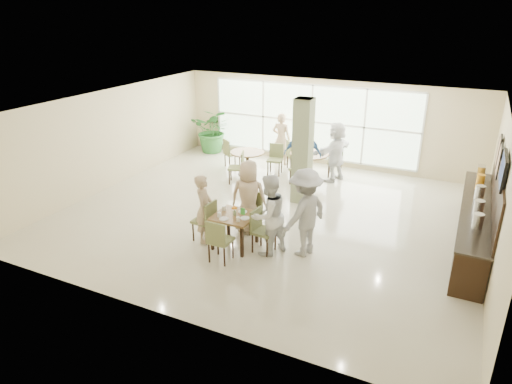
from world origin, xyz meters
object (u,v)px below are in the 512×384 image
at_px(potted_plant, 213,130).
at_px(teen_right, 268,215).
at_px(main_table, 235,219).
at_px(adult_a, 302,155).
at_px(adult_b, 336,152).
at_px(teen_standing, 305,213).
at_px(teen_left, 204,209).
at_px(teen_far, 249,197).
at_px(adult_standing, 281,139).
at_px(round_table_left, 247,157).
at_px(buffet_counter, 475,222).
at_px(round_table_right, 309,158).

relative_size(potted_plant, teen_right, 0.91).
xyz_separation_m(main_table, adult_a, (0.01, 4.16, 0.29)).
relative_size(main_table, adult_b, 0.48).
bearing_deg(teen_standing, adult_b, -151.18).
bearing_deg(teen_right, adult_a, -144.71).
bearing_deg(adult_a, teen_left, -114.10).
bearing_deg(teen_far, adult_standing, -88.12).
xyz_separation_m(teen_left, teen_right, (1.51, 0.11, 0.10)).
bearing_deg(main_table, adult_b, 81.09).
relative_size(teen_far, adult_b, 0.96).
height_order(teen_far, adult_b, adult_b).
height_order(round_table_left, adult_b, adult_b).
bearing_deg(teen_far, buffet_counter, -174.54).
xyz_separation_m(potted_plant, teen_right, (4.81, -5.85, 0.08)).
xyz_separation_m(main_table, teen_standing, (1.47, 0.35, 0.31)).
relative_size(buffet_counter, teen_standing, 2.46).
height_order(buffet_counter, adult_b, buffet_counter).
xyz_separation_m(teen_left, adult_standing, (-0.56, 5.74, 0.09)).
height_order(round_table_left, potted_plant, potted_plant).
relative_size(round_table_left, teen_far, 0.60).
bearing_deg(buffet_counter, teen_standing, -148.70).
distance_m(teen_far, teen_standing, 1.59).
bearing_deg(potted_plant, main_table, -55.67).
bearing_deg(round_table_right, teen_far, -90.16).
relative_size(round_table_left, teen_right, 0.59).
bearing_deg(buffet_counter, round_table_left, 163.53).
height_order(potted_plant, teen_far, teen_far).
bearing_deg(potted_plant, teen_standing, -45.25).
xyz_separation_m(round_table_right, adult_a, (0.05, -0.77, 0.34)).
distance_m(teen_left, adult_b, 5.24).
relative_size(potted_plant, teen_left, 1.03).
bearing_deg(teen_standing, buffet_counter, 141.54).
bearing_deg(potted_plant, round_table_left, -36.78).
xyz_separation_m(teen_right, teen_standing, (0.69, 0.30, 0.07)).
distance_m(main_table, teen_left, 0.75).
xyz_separation_m(main_table, adult_standing, (-1.29, 5.69, 0.22)).
height_order(main_table, round_table_left, same).
relative_size(main_table, teen_far, 0.50).
bearing_deg(teen_standing, adult_standing, -132.35).
distance_m(round_table_right, teen_right, 4.96).
bearing_deg(round_table_left, adult_b, 15.08).
relative_size(teen_left, adult_standing, 0.90).
bearing_deg(buffet_counter, teen_left, -156.43).
distance_m(buffet_counter, teen_right, 4.56).
relative_size(round_table_left, teen_left, 0.67).
relative_size(main_table, adult_standing, 0.50).
height_order(round_table_right, teen_left, teen_left).
distance_m(teen_far, adult_a, 3.38).
xyz_separation_m(buffet_counter, teen_far, (-4.77, -1.53, 0.32)).
relative_size(teen_far, adult_standing, 1.00).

